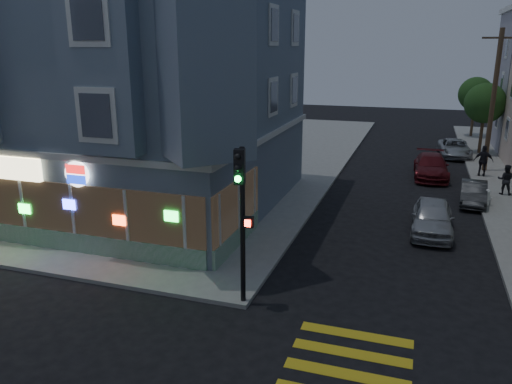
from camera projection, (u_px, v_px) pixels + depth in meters
The scene contains 14 objects.
ground at pixel (129, 326), 14.87m from camera, with size 120.00×120.00×0.00m, color black.
sidewalk_nw at pixel (139, 150), 39.88m from camera, with size 33.00×42.00×0.15m, color gray.
corner_building at pixel (136, 92), 25.06m from camera, with size 14.60×14.60×11.40m.
utility_pole at pixel (493, 99), 31.77m from camera, with size 2.20×0.30×9.00m.
street_tree_near at pixel (485, 103), 37.42m from camera, with size 3.00×3.00×5.30m.
street_tree_far at pixel (476, 94), 44.71m from camera, with size 3.00×3.00×5.30m.
pedestrian_a at pixel (505, 180), 27.42m from camera, with size 0.81×0.63×1.67m, color black.
pedestrian_b at pixel (483, 161), 31.31m from camera, with size 1.14×0.47×1.94m, color black.
parked_car_a at pixel (432, 217), 22.09m from camera, with size 1.76×4.37×1.49m, color #ACAFB4.
parked_car_b at pixel (473, 193), 26.24m from camera, with size 1.27×3.63×1.20m, color #343638.
parked_car_c at pixel (431, 166), 31.57m from camera, with size 2.04×5.01×1.45m, color maroon.
parked_car_d at pixel (455, 148), 37.65m from camera, with size 2.15×4.67×1.30m, color #A8ADB3.
traffic_signal at pixel (242, 201), 15.00m from camera, with size 0.62×0.56×5.03m.
fire_hydrant at pixel (487, 197), 25.57m from camera, with size 0.50×0.29×0.86m.
Camera 1 is at (7.74, -11.29, 8.00)m, focal length 35.00 mm.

